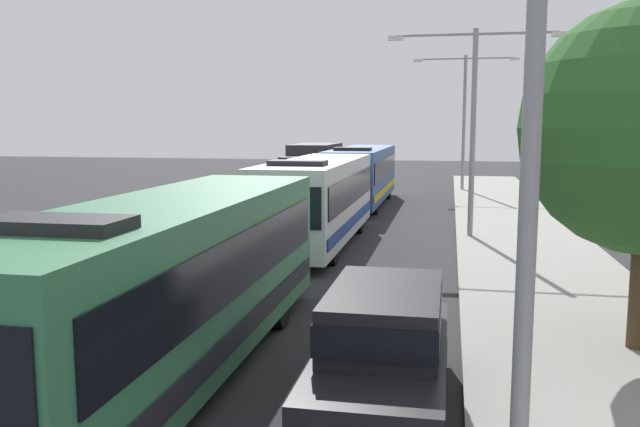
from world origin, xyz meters
name	(u,v)px	position (x,y,z in m)	size (l,w,h in m)	color
bus_lead	(171,280)	(-1.30, 10.30, 1.69)	(2.58, 10.95, 3.21)	#33724C
bus_second_in_line	(318,198)	(-1.30, 23.01, 1.69)	(2.58, 10.53, 3.21)	silver
bus_middle	(362,174)	(-1.30, 35.12, 1.69)	(2.58, 11.73, 3.21)	#284C8C
white_suv	(384,346)	(2.40, 9.51, 1.03)	(1.86, 5.04, 1.90)	black
box_truck_oncoming	(313,169)	(-4.60, 38.18, 1.70)	(2.35, 7.34, 3.15)	black
streetlamp_near	(536,30)	(4.10, 7.01, 5.23)	(6.24, 0.28, 8.26)	gray
streetlamp_mid	(474,108)	(4.10, 25.35, 4.89)	(6.37, 0.28, 7.61)	gray
streetlamp_far	(464,108)	(4.10, 43.69, 5.36)	(6.51, 0.28, 8.47)	gray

